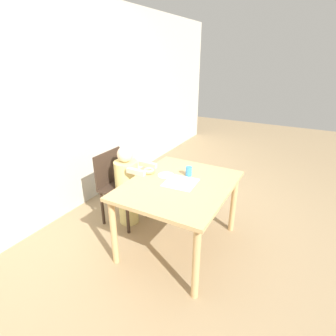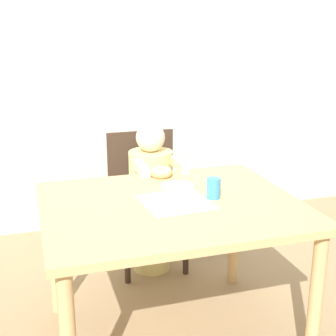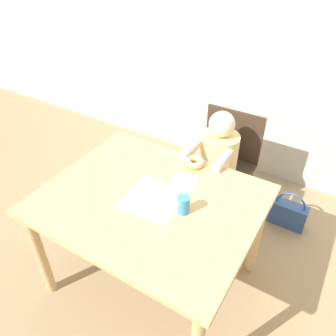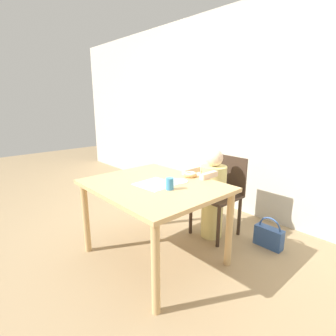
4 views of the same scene
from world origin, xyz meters
name	(u,v)px [view 1 (image 1 of 4)]	position (x,y,z in m)	size (l,w,h in m)	color
ground_plane	(178,244)	(0.00, 0.00, 0.00)	(12.00, 12.00, 0.00)	#997F5B
wall_back	(59,111)	(0.00, 1.52, 1.25)	(8.00, 0.05, 2.50)	beige
dining_table	(179,192)	(0.00, 0.00, 0.62)	(1.15, 0.93, 0.71)	tan
chair	(119,185)	(0.09, 0.82, 0.45)	(0.43, 0.43, 0.84)	#38281E
child_figure	(127,187)	(0.09, 0.70, 0.47)	(0.27, 0.45, 0.94)	#E0D17F
donut	(149,171)	(0.07, 0.39, 0.74)	(0.12, 0.12, 0.04)	tan
napkin	(181,182)	(0.02, 0.00, 0.71)	(0.31, 0.31, 0.00)	white
handbag	(137,190)	(0.61, 0.95, 0.11)	(0.27, 0.10, 0.31)	#2D4C84
cup	(188,171)	(0.20, 0.00, 0.76)	(0.06, 0.06, 0.10)	teal
plate	(166,175)	(0.10, 0.20, 0.72)	(0.16, 0.16, 0.01)	white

